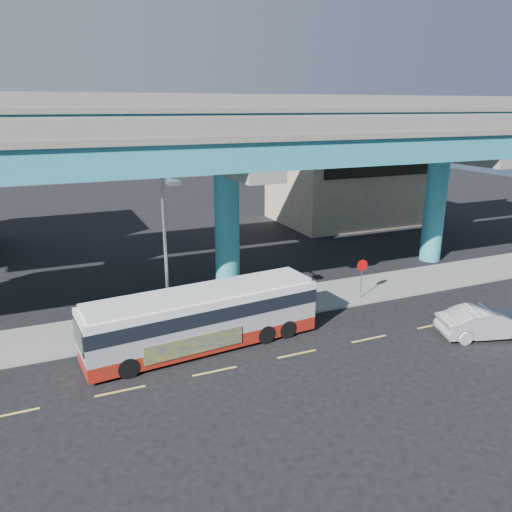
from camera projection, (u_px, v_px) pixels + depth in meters
name	position (u px, v px, depth m)	size (l,w,h in m)	color
ground	(294.00, 351.00, 23.33)	(120.00, 120.00, 0.00)	black
sidewalk	(249.00, 308.00, 28.15)	(70.00, 4.00, 0.15)	gray
lane_markings	(297.00, 354.00, 23.06)	(58.00, 0.12, 0.01)	#D8C64C
viaduct	(225.00, 140.00, 28.72)	(52.00, 12.40, 11.70)	teal
building_beige	(350.00, 185.00, 49.32)	(14.00, 10.23, 7.00)	tan
transit_bus	(203.00, 316.00, 23.31)	(11.38, 3.51, 2.88)	maroon
sedan	(486.00, 323.00, 24.57)	(4.93, 2.84, 1.54)	#A3A4A8
street_lamp	(167.00, 234.00, 22.95)	(0.50, 2.61, 8.06)	gray
stop_sign	(362.00, 271.00, 28.94)	(0.71, 0.09, 2.37)	gray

